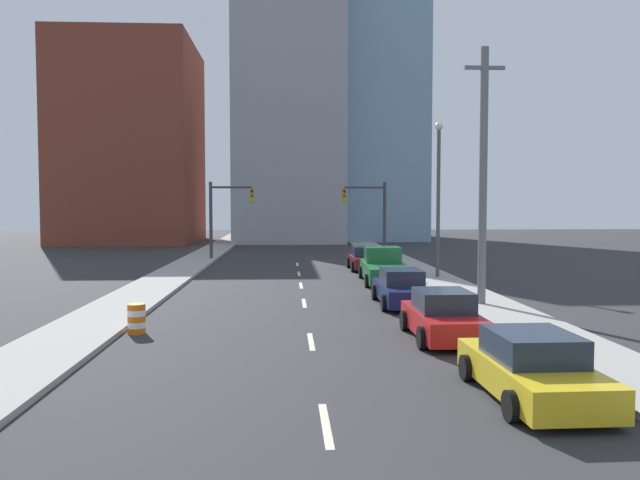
{
  "coord_description": "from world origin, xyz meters",
  "views": [
    {
      "loc": [
        -0.71,
        -4.15,
        4.07
      ],
      "look_at": [
        1.08,
        29.47,
        2.2
      ],
      "focal_mm": 35.0,
      "sensor_mm": 36.0,
      "label": 1
    }
  ],
  "objects_px": {
    "traffic_signal_left": "(223,210)",
    "sedan_red": "(443,317)",
    "utility_pole_right_mid": "(483,175)",
    "traffic_barrel": "(137,319)",
    "sedan_maroon": "(366,259)",
    "sedan_navy": "(401,289)",
    "traffic_signal_right": "(372,210)",
    "street_lamp": "(438,189)",
    "pickup_truck_green": "(384,268)",
    "sedan_yellow": "(532,368)"
  },
  "relations": [
    {
      "from": "traffic_signal_left",
      "to": "utility_pole_right_mid",
      "type": "xyz_separation_m",
      "value": [
        12.44,
        -22.2,
        1.54
      ]
    },
    {
      "from": "traffic_barrel",
      "to": "traffic_signal_right",
      "type": "bearing_deg",
      "value": 67.23
    },
    {
      "from": "sedan_red",
      "to": "sedan_maroon",
      "type": "xyz_separation_m",
      "value": [
        0.24,
        20.45,
        0.0
      ]
    },
    {
      "from": "traffic_barrel",
      "to": "sedan_yellow",
      "type": "relative_size",
      "value": 0.21
    },
    {
      "from": "traffic_signal_left",
      "to": "sedan_red",
      "type": "xyz_separation_m",
      "value": [
        9.43,
        -27.96,
        -3.03
      ]
    },
    {
      "from": "traffic_signal_left",
      "to": "pickup_truck_green",
      "type": "xyz_separation_m",
      "value": [
        9.84,
        -13.8,
        -2.96
      ]
    },
    {
      "from": "traffic_signal_right",
      "to": "sedan_yellow",
      "type": "distance_m",
      "value": 33.99
    },
    {
      "from": "sedan_navy",
      "to": "pickup_truck_green",
      "type": "relative_size",
      "value": 0.74
    },
    {
      "from": "traffic_signal_right",
      "to": "sedan_maroon",
      "type": "distance_m",
      "value": 8.22
    },
    {
      "from": "traffic_signal_right",
      "to": "street_lamp",
      "type": "bearing_deg",
      "value": -81.79
    },
    {
      "from": "traffic_barrel",
      "to": "sedan_red",
      "type": "distance_m",
      "value": 9.61
    },
    {
      "from": "traffic_signal_left",
      "to": "sedan_yellow",
      "type": "xyz_separation_m",
      "value": [
        9.84,
        -33.82,
        -3.07
      ]
    },
    {
      "from": "sedan_yellow",
      "to": "utility_pole_right_mid",
      "type": "bearing_deg",
      "value": 76.32
    },
    {
      "from": "traffic_signal_right",
      "to": "traffic_barrel",
      "type": "bearing_deg",
      "value": -112.77
    },
    {
      "from": "traffic_barrel",
      "to": "sedan_red",
      "type": "height_order",
      "value": "sedan_red"
    },
    {
      "from": "sedan_navy",
      "to": "street_lamp",
      "type": "bearing_deg",
      "value": 68.12
    },
    {
      "from": "traffic_signal_left",
      "to": "sedan_red",
      "type": "height_order",
      "value": "traffic_signal_left"
    },
    {
      "from": "traffic_signal_left",
      "to": "pickup_truck_green",
      "type": "height_order",
      "value": "traffic_signal_left"
    },
    {
      "from": "traffic_barrel",
      "to": "sedan_yellow",
      "type": "bearing_deg",
      "value": -35.83
    },
    {
      "from": "traffic_barrel",
      "to": "sedan_red",
      "type": "bearing_deg",
      "value": -7.79
    },
    {
      "from": "sedan_navy",
      "to": "traffic_barrel",
      "type": "bearing_deg",
      "value": -150.36
    },
    {
      "from": "traffic_barrel",
      "to": "pickup_truck_green",
      "type": "distance_m",
      "value": 16.24
    },
    {
      "from": "sedan_yellow",
      "to": "street_lamp",
      "type": "bearing_deg",
      "value": 80.48
    },
    {
      "from": "traffic_signal_right",
      "to": "sedan_navy",
      "type": "height_order",
      "value": "traffic_signal_right"
    },
    {
      "from": "utility_pole_right_mid",
      "to": "pickup_truck_green",
      "type": "xyz_separation_m",
      "value": [
        -2.6,
        8.4,
        -4.5
      ]
    },
    {
      "from": "traffic_signal_right",
      "to": "utility_pole_right_mid",
      "type": "distance_m",
      "value": 22.3
    },
    {
      "from": "street_lamp",
      "to": "traffic_signal_left",
      "type": "bearing_deg",
      "value": 135.23
    },
    {
      "from": "traffic_signal_right",
      "to": "traffic_barrel",
      "type": "xyz_separation_m",
      "value": [
        -11.19,
        -26.65,
        -3.24
      ]
    },
    {
      "from": "sedan_navy",
      "to": "sedan_maroon",
      "type": "distance_m",
      "value": 13.96
    },
    {
      "from": "sedan_red",
      "to": "pickup_truck_green",
      "type": "distance_m",
      "value": 14.16
    },
    {
      "from": "traffic_signal_left",
      "to": "sedan_red",
      "type": "distance_m",
      "value": 29.66
    },
    {
      "from": "sedan_navy",
      "to": "sedan_maroon",
      "type": "relative_size",
      "value": 1.11
    },
    {
      "from": "traffic_signal_left",
      "to": "utility_pole_right_mid",
      "type": "distance_m",
      "value": 25.5
    },
    {
      "from": "traffic_barrel",
      "to": "sedan_navy",
      "type": "relative_size",
      "value": 0.2
    },
    {
      "from": "sedan_red",
      "to": "pickup_truck_green",
      "type": "relative_size",
      "value": 0.67
    },
    {
      "from": "traffic_barrel",
      "to": "pickup_truck_green",
      "type": "xyz_separation_m",
      "value": [
        9.93,
        12.85,
        0.28
      ]
    },
    {
      "from": "utility_pole_right_mid",
      "to": "traffic_barrel",
      "type": "relative_size",
      "value": 10.79
    },
    {
      "from": "street_lamp",
      "to": "pickup_truck_green",
      "type": "xyz_separation_m",
      "value": [
        -3.12,
        -0.95,
        -4.21
      ]
    },
    {
      "from": "sedan_yellow",
      "to": "pickup_truck_green",
      "type": "xyz_separation_m",
      "value": [
        -0.0,
        20.02,
        0.11
      ]
    },
    {
      "from": "traffic_barrel",
      "to": "sedan_red",
      "type": "relative_size",
      "value": 0.22
    },
    {
      "from": "traffic_barrel",
      "to": "sedan_navy",
      "type": "xyz_separation_m",
      "value": [
        9.44,
        5.2,
        0.2
      ]
    },
    {
      "from": "traffic_signal_right",
      "to": "traffic_barrel",
      "type": "relative_size",
      "value": 6.12
    },
    {
      "from": "traffic_signal_left",
      "to": "traffic_barrel",
      "type": "height_order",
      "value": "traffic_signal_left"
    },
    {
      "from": "traffic_signal_right",
      "to": "pickup_truck_green",
      "type": "height_order",
      "value": "traffic_signal_right"
    },
    {
      "from": "utility_pole_right_mid",
      "to": "traffic_barrel",
      "type": "bearing_deg",
      "value": -160.44
    },
    {
      "from": "utility_pole_right_mid",
      "to": "traffic_signal_left",
      "type": "bearing_deg",
      "value": 119.26
    },
    {
      "from": "utility_pole_right_mid",
      "to": "sedan_maroon",
      "type": "relative_size",
      "value": 2.38
    },
    {
      "from": "sedan_red",
      "to": "sedan_maroon",
      "type": "height_order",
      "value": "sedan_red"
    },
    {
      "from": "traffic_barrel",
      "to": "sedan_maroon",
      "type": "relative_size",
      "value": 0.22
    },
    {
      "from": "sedan_navy",
      "to": "pickup_truck_green",
      "type": "distance_m",
      "value": 7.67
    }
  ]
}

